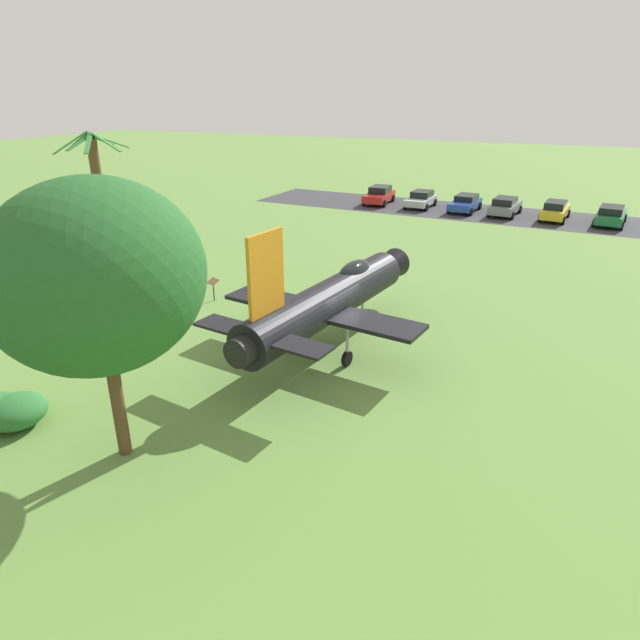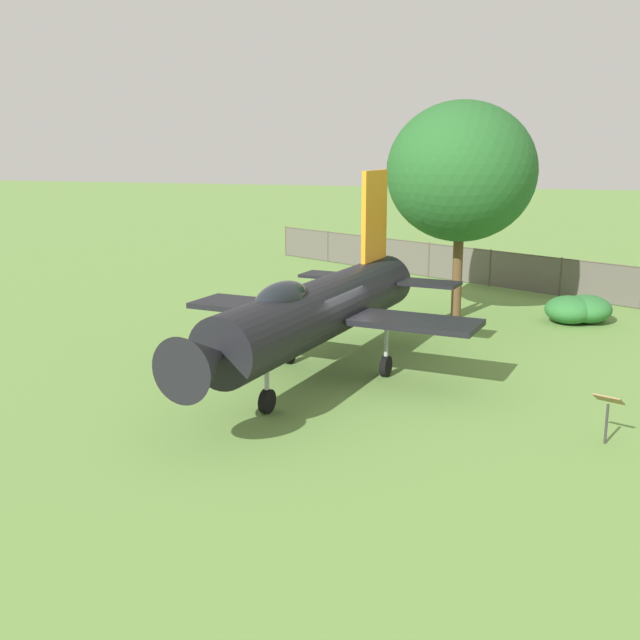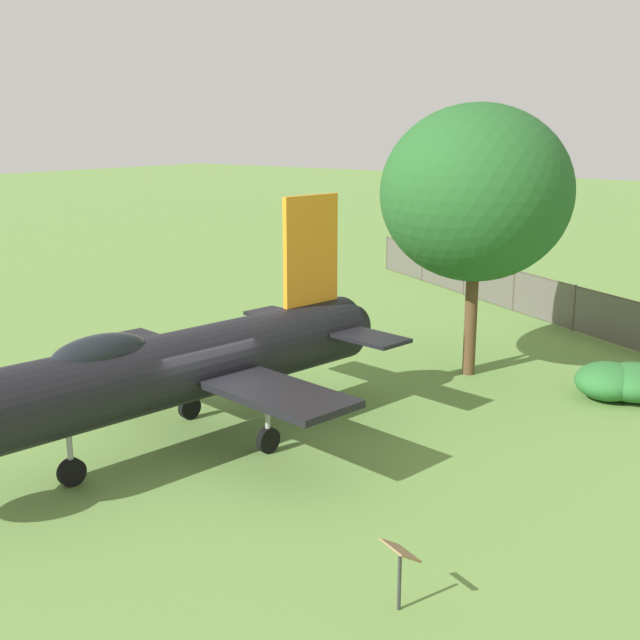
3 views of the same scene
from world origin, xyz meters
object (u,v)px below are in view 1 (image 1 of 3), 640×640
at_px(parked_car_blue, 465,203).
at_px(info_plaque, 213,285).
at_px(shrub_near_fence, 16,411).
at_px(parked_car_yellow, 555,210).
at_px(display_jet, 332,298).
at_px(parked_car_silver, 421,199).
at_px(parked_car_red, 379,195).
at_px(parked_car_gray, 505,206).
at_px(palm_tree, 100,201).
at_px(parked_car_green, 611,215).
at_px(shade_tree, 97,277).

bearing_deg(parked_car_blue, info_plaque, -10.33).
height_order(info_plaque, parked_car_blue, parked_car_blue).
height_order(shrub_near_fence, parked_car_yellow, parked_car_yellow).
distance_m(display_jet, info_plaque, 7.84).
relative_size(parked_car_silver, parked_car_red, 0.94).
xyz_separation_m(parked_car_gray, parked_car_blue, (0.34, 3.36, -0.05)).
bearing_deg(shrub_near_fence, palm_tree, 33.33).
relative_size(palm_tree, shrub_near_fence, 4.08).
height_order(parked_car_green, parked_car_gray, parked_car_gray).
distance_m(parked_car_gray, parked_car_silver, 7.34).
distance_m(shade_tree, parked_car_yellow, 40.22).
distance_m(display_jet, parked_car_yellow, 30.24).
relative_size(shade_tree, parked_car_gray, 1.70).
bearing_deg(shade_tree, parked_car_gray, -9.26).
bearing_deg(display_jet, parked_car_red, 23.03).
height_order(parked_car_silver, parked_car_red, parked_car_red).
xyz_separation_m(shade_tree, parked_car_gray, (38.81, -6.33, -4.64)).
distance_m(shrub_near_fence, parked_car_blue, 40.01).
bearing_deg(shade_tree, palm_tree, 44.02).
bearing_deg(shade_tree, parked_car_red, 7.18).
distance_m(palm_tree, info_plaque, 9.39).
relative_size(palm_tree, parked_car_silver, 1.85).
bearing_deg(shrub_near_fence, info_plaque, 2.82).
height_order(info_plaque, parked_car_yellow, parked_car_yellow).
bearing_deg(parked_car_yellow, palm_tree, 142.48).
bearing_deg(parked_car_silver, parked_car_gray, 88.76).
distance_m(display_jet, shade_tree, 10.31).
bearing_deg(parked_car_green, palm_tree, 139.00).
xyz_separation_m(display_jet, info_plaque, (2.37, 7.38, -1.19)).
relative_size(shrub_near_fence, parked_car_yellow, 0.40).
distance_m(info_plaque, parked_car_green, 32.76).
bearing_deg(parked_car_blue, parked_car_green, 91.52).
distance_m(shade_tree, parked_car_green, 41.26).
bearing_deg(parked_car_gray, display_jet, 179.40).
distance_m(parked_car_yellow, parked_car_red, 15.28).
xyz_separation_m(info_plaque, parked_car_gray, (27.07, -11.02, -0.07)).
relative_size(parked_car_blue, parked_car_silver, 1.11).
bearing_deg(shrub_near_fence, display_jet, -35.28).
height_order(display_jet, parked_car_blue, display_jet).
xyz_separation_m(palm_tree, info_plaque, (-2.01, -8.60, -3.18)).
bearing_deg(shrub_near_fence, parked_car_blue, -10.18).
height_order(shade_tree, parked_car_silver, shade_tree).
height_order(display_jet, shade_tree, shade_tree).
bearing_deg(parked_car_red, parked_car_gray, 85.14).
height_order(display_jet, palm_tree, palm_tree).
distance_m(parked_car_gray, parked_car_red, 11.34).
xyz_separation_m(info_plaque, parked_car_green, (26.67, -19.01, -0.08)).
bearing_deg(parked_car_red, palm_tree, -18.93).
bearing_deg(parked_car_gray, palm_tree, 148.39).
xyz_separation_m(parked_car_gray, parked_car_silver, (0.55, 7.32, -0.04)).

